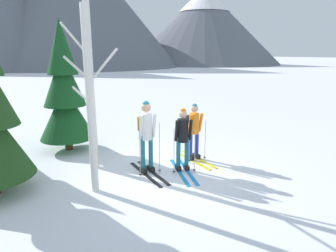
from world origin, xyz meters
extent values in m
plane|color=white|center=(0.00, 0.00, 0.00)|extent=(400.00, 400.00, 0.00)
cube|color=black|center=(-0.56, -0.02, 0.01)|extent=(0.11, 1.75, 0.02)
cube|color=black|center=(-0.78, -0.03, 0.01)|extent=(0.11, 1.75, 0.02)
cube|color=black|center=(-0.57, 0.08, 0.08)|extent=(0.11, 0.26, 0.12)
cylinder|color=#1E6B7A|center=(-0.57, 0.08, 0.56)|extent=(0.11, 0.11, 0.88)
cube|color=black|center=(-0.79, 0.07, 0.08)|extent=(0.11, 0.26, 0.12)
cylinder|color=#1E6B7A|center=(-0.79, 0.07, 0.56)|extent=(0.11, 0.11, 0.88)
cylinder|color=white|center=(-0.68, 0.08, 1.21)|extent=(0.28, 0.28, 0.66)
sphere|color=tan|center=(-0.68, 0.08, 1.70)|extent=(0.24, 0.24, 0.24)
sphere|color=#1E6B7A|center=(-0.68, 0.08, 1.77)|extent=(0.18, 0.18, 0.18)
cylinder|color=white|center=(-0.50, 0.02, 1.23)|extent=(0.08, 0.21, 0.63)
cylinder|color=white|center=(-0.86, 0.01, 1.23)|extent=(0.08, 0.21, 0.63)
cylinder|color=#A5A5AD|center=(-0.40, -0.10, 0.66)|extent=(0.02, 0.02, 1.32)
cylinder|color=black|center=(-0.40, -0.10, 0.06)|extent=(0.07, 0.07, 0.01)
cylinder|color=#A5A5AD|center=(-0.94, -0.11, 0.66)|extent=(0.02, 0.02, 1.32)
cylinder|color=black|center=(-0.94, -0.11, 0.06)|extent=(0.07, 0.07, 0.01)
cube|color=#99661E|center=(-0.68, 0.25, 1.25)|extent=(0.26, 0.16, 0.36)
cube|color=#1E84D1|center=(0.27, -0.37, 0.01)|extent=(0.57, 1.73, 0.02)
cube|color=#1E84D1|center=(0.05, -0.31, 0.01)|extent=(0.57, 1.73, 0.02)
cube|color=black|center=(0.29, -0.27, 0.08)|extent=(0.18, 0.28, 0.12)
cylinder|color=#1E6B7A|center=(0.29, -0.27, 0.51)|extent=(0.11, 0.11, 0.78)
cube|color=black|center=(0.08, -0.21, 0.08)|extent=(0.18, 0.28, 0.12)
cylinder|color=#1E6B7A|center=(0.08, -0.21, 0.51)|extent=(0.11, 0.11, 0.78)
cylinder|color=black|center=(0.19, -0.24, 1.08)|extent=(0.28, 0.28, 0.59)
sphere|color=tan|center=(0.19, -0.24, 1.51)|extent=(0.21, 0.21, 0.21)
sphere|color=#B76019|center=(0.19, -0.24, 1.57)|extent=(0.16, 0.16, 0.16)
cylinder|color=black|center=(0.34, -0.35, 1.10)|extent=(0.13, 0.21, 0.56)
cylinder|color=black|center=(0.00, -0.25, 1.10)|extent=(0.13, 0.21, 0.56)
cylinder|color=#A5A5AD|center=(0.40, -0.49, 0.59)|extent=(0.02, 0.02, 1.18)
cylinder|color=black|center=(0.40, -0.49, 0.06)|extent=(0.07, 0.07, 0.01)
cylinder|color=#A5A5AD|center=(-0.12, -0.34, 0.59)|extent=(0.02, 0.02, 1.18)
cylinder|color=black|center=(-0.12, -0.34, 0.06)|extent=(0.07, 0.07, 0.01)
cube|color=#4C7238|center=(0.23, -0.08, 1.11)|extent=(0.29, 0.23, 0.36)
cube|color=yellow|center=(1.01, 0.22, 0.01)|extent=(0.15, 1.64, 0.02)
cube|color=yellow|center=(0.79, 0.21, 0.01)|extent=(0.15, 1.64, 0.02)
cube|color=black|center=(1.01, 0.32, 0.08)|extent=(0.12, 0.26, 0.12)
cylinder|color=#2D389E|center=(1.01, 0.32, 0.51)|extent=(0.11, 0.11, 0.77)
cube|color=black|center=(0.79, 0.31, 0.08)|extent=(0.12, 0.26, 0.12)
cylinder|color=#2D389E|center=(0.79, 0.31, 0.51)|extent=(0.11, 0.11, 0.77)
cylinder|color=orange|center=(0.90, 0.31, 1.06)|extent=(0.28, 0.28, 0.58)
sphere|color=tan|center=(0.90, 0.31, 1.49)|extent=(0.21, 0.21, 0.21)
sphere|color=#1E6B7A|center=(0.90, 0.31, 1.55)|extent=(0.16, 0.16, 0.16)
cylinder|color=orange|center=(1.08, 0.26, 1.08)|extent=(0.09, 0.20, 0.55)
cylinder|color=orange|center=(0.72, 0.25, 1.08)|extent=(0.09, 0.20, 0.55)
cylinder|color=#A5A5AD|center=(1.17, 0.14, 0.58)|extent=(0.02, 0.02, 1.16)
cylinder|color=black|center=(1.17, 0.14, 0.06)|extent=(0.07, 0.07, 0.01)
cylinder|color=#A5A5AD|center=(0.63, 0.12, 0.58)|extent=(0.02, 0.02, 1.16)
cylinder|color=black|center=(0.63, 0.12, 0.06)|extent=(0.07, 0.07, 0.01)
cube|color=black|center=(0.89, 0.48, 1.09)|extent=(0.27, 0.17, 0.36)
cylinder|color=#51381E|center=(-2.09, 2.95, 0.39)|extent=(0.24, 0.24, 0.77)
cone|color=#14471E|center=(-2.09, 2.95, 1.20)|extent=(1.65, 1.65, 1.63)
cone|color=#14471E|center=(-2.09, 2.95, 2.23)|extent=(1.26, 1.26, 1.63)
cone|color=#14471E|center=(-2.09, 2.95, 3.17)|extent=(0.90, 0.90, 1.63)
cylinder|color=silver|center=(-2.12, -0.33, 1.96)|extent=(0.16, 0.16, 3.92)
cylinder|color=silver|center=(-2.33, -0.13, 2.71)|extent=(0.41, 0.47, 0.47)
cylinder|color=silver|center=(-2.26, -0.14, 2.16)|extent=(0.27, 0.44, 0.32)
cylinder|color=silver|center=(-1.74, 1.07, 2.36)|extent=(0.17, 0.17, 4.71)
cylinder|color=silver|center=(-1.45, 0.83, 2.70)|extent=(0.60, 0.57, 0.83)
cylinder|color=silver|center=(-2.05, 1.03, 3.28)|extent=(0.67, 0.14, 0.80)
cone|color=slate|center=(10.85, 64.38, 14.01)|extent=(47.01, 47.01, 28.01)
cone|color=slate|center=(44.66, 62.45, 9.95)|extent=(41.10, 41.10, 19.90)
cone|color=white|center=(44.66, 62.45, 16.71)|extent=(13.83, 13.83, 6.38)
camera|label=1|loc=(-3.56, -6.38, 2.98)|focal=31.42mm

